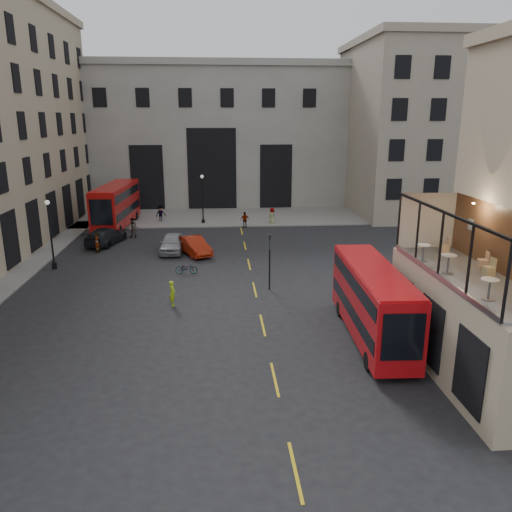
{
  "coord_description": "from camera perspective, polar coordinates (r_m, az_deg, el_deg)",
  "views": [
    {
      "loc": [
        -4.36,
        -19.76,
        11.24
      ],
      "look_at": [
        -2.09,
        9.73,
        3.0
      ],
      "focal_mm": 35.0,
      "sensor_mm": 36.0,
      "label": 1
    }
  ],
  "objects": [
    {
      "name": "bus_near",
      "position": [
        26.52,
        13.16,
        -4.83
      ],
      "size": [
        2.6,
        9.81,
        3.88
      ],
      "color": "#B70C11",
      "rests_on": "ground"
    },
    {
      "name": "cafe_chair_d",
      "position": [
        27.03,
        20.74,
        0.86
      ],
      "size": [
        0.43,
        0.43,
        0.81
      ],
      "color": "#DEAE80",
      "rests_on": "cafe_floor"
    },
    {
      "name": "ground",
      "position": [
        23.14,
        7.23,
        -13.62
      ],
      "size": [
        140.0,
        140.0,
        0.0
      ],
      "primitive_type": "plane",
      "color": "black",
      "rests_on": "ground"
    },
    {
      "name": "pedestrian_e",
      "position": [
        44.64,
        -17.72,
        1.42
      ],
      "size": [
        0.48,
        0.69,
        1.79
      ],
      "primitive_type": "imported",
      "rotation": [
        0.0,
        0.0,
        4.63
      ],
      "color": "gray",
      "rests_on": "ground"
    },
    {
      "name": "gateway",
      "position": [
        67.77,
        -5.1,
        13.94
      ],
      "size": [
        35.0,
        10.6,
        18.0
      ],
      "color": "#A19D96",
      "rests_on": "ground"
    },
    {
      "name": "pedestrian_a",
      "position": [
        49.35,
        -13.84,
        3.11
      ],
      "size": [
        1.13,
        0.98,
        1.96
      ],
      "primitive_type": "imported",
      "rotation": [
        0.0,
        0.0,
        -0.29
      ],
      "color": "gray",
      "rests_on": "ground"
    },
    {
      "name": "car_c",
      "position": [
        47.65,
        -16.8,
        2.2
      ],
      "size": [
        3.46,
        5.7,
        1.55
      ],
      "primitive_type": "imported",
      "rotation": [
        0.0,
        0.0,
        2.88
      ],
      "color": "black",
      "rests_on": "ground"
    },
    {
      "name": "cafe_chair_c",
      "position": [
        24.85,
        24.5,
        -0.78
      ],
      "size": [
        0.46,
        0.46,
        0.81
      ],
      "color": "#DDAC80",
      "rests_on": "cafe_floor"
    },
    {
      "name": "traffic_light_near",
      "position": [
        33.13,
        1.57,
        0.13
      ],
      "size": [
        0.16,
        0.2,
        3.8
      ],
      "color": "black",
      "rests_on": "ground"
    },
    {
      "name": "street_lamp_a",
      "position": [
        40.79,
        -22.36,
        1.85
      ],
      "size": [
        0.36,
        0.36,
        5.33
      ],
      "color": "black",
      "rests_on": "ground"
    },
    {
      "name": "host_frontage",
      "position": [
        24.27,
        22.76,
        -7.45
      ],
      "size": [
        3.0,
        11.0,
        4.5
      ],
      "primitive_type": "cube",
      "color": "tan",
      "rests_on": "ground"
    },
    {
      "name": "cafe_chair_b",
      "position": [
        23.74,
        25.06,
        -1.54
      ],
      "size": [
        0.46,
        0.46,
        0.83
      ],
      "color": "#D0B678",
      "rests_on": "cafe_floor"
    },
    {
      "name": "pedestrian_b",
      "position": [
        56.22,
        -10.83,
        4.75
      ],
      "size": [
        1.42,
        1.25,
        1.91
      ],
      "primitive_type": "imported",
      "rotation": [
        0.0,
        0.0,
        0.55
      ],
      "color": "gray",
      "rests_on": "ground"
    },
    {
      "name": "cyclist",
      "position": [
        31.21,
        -9.53,
        -4.2
      ],
      "size": [
        0.46,
        0.63,
        1.59
      ],
      "primitive_type": "imported",
      "rotation": [
        0.0,
        0.0,
        1.72
      ],
      "color": "#AAD516",
      "rests_on": "ground"
    },
    {
      "name": "pedestrian_c",
      "position": [
        52.67,
        -1.27,
        4.16
      ],
      "size": [
        1.03,
        0.57,
        1.66
      ],
      "primitive_type": "imported",
      "rotation": [
        0.0,
        0.0,
        3.32
      ],
      "color": "gray",
      "rests_on": "ground"
    },
    {
      "name": "pavement_far",
      "position": [
        58.85,
        -5.95,
        4.53
      ],
      "size": [
        40.0,
        12.0,
        0.12
      ],
      "primitive_type": "cube",
      "color": "slate",
      "rests_on": "ground"
    },
    {
      "name": "bus_far",
      "position": [
        54.47,
        -15.69,
        5.77
      ],
      "size": [
        3.19,
        11.35,
        4.48
      ],
      "color": "#AB0D0B",
      "rests_on": "ground"
    },
    {
      "name": "cafe_table_mid",
      "position": [
        23.38,
        21.13,
        -0.55
      ],
      "size": [
        0.69,
        0.69,
        0.86
      ],
      "color": "beige",
      "rests_on": "cafe_floor"
    },
    {
      "name": "cafe_table_near",
      "position": [
        20.66,
        25.14,
        -3.13
      ],
      "size": [
        0.65,
        0.65,
        0.82
      ],
      "color": "silver",
      "rests_on": "cafe_floor"
    },
    {
      "name": "street_lamp_b",
      "position": [
        54.5,
        -6.11,
        6.14
      ],
      "size": [
        0.36,
        0.36,
        5.33
      ],
      "color": "black",
      "rests_on": "ground"
    },
    {
      "name": "building_right",
      "position": [
        64.51,
        18.34,
        14.06
      ],
      "size": [
        16.6,
        18.6,
        20.0
      ],
      "color": "gray",
      "rests_on": "ground"
    },
    {
      "name": "cafe_floor",
      "position": [
        23.52,
        23.34,
        -2.27
      ],
      "size": [
        3.0,
        10.0,
        0.1
      ],
      "primitive_type": "cube",
      "color": "slate",
      "rests_on": "host_frontage"
    },
    {
      "name": "traffic_light_far",
      "position": [
        49.71,
        -16.75,
        4.69
      ],
      "size": [
        0.16,
        0.2,
        3.8
      ],
      "color": "black",
      "rests_on": "ground"
    },
    {
      "name": "pedestrian_d",
      "position": [
        54.39,
        1.84,
        4.59
      ],
      "size": [
        1.0,
        1.03,
        1.78
      ],
      "primitive_type": "imported",
      "rotation": [
        0.0,
        0.0,
        2.28
      ],
      "color": "gray",
      "rests_on": "ground"
    },
    {
      "name": "car_b",
      "position": [
        42.56,
        -7.09,
        1.17
      ],
      "size": [
        3.33,
        4.78,
        1.49
      ],
      "primitive_type": "imported",
      "rotation": [
        0.0,
        0.0,
        0.43
      ],
      "color": "#961C09",
      "rests_on": "ground"
    },
    {
      "name": "cafe_table_far",
      "position": [
        25.07,
        18.57,
        0.64
      ],
      "size": [
        0.64,
        0.64,
        0.8
      ],
      "color": "silver",
      "rests_on": "cafe_floor"
    },
    {
      "name": "car_a",
      "position": [
        43.59,
        -9.58,
        1.48
      ],
      "size": [
        1.99,
        4.71,
        1.59
      ],
      "primitive_type": "imported",
      "rotation": [
        0.0,
        0.0,
        -0.02
      ],
      "color": "#93969B",
      "rests_on": "ground"
    },
    {
      "name": "bicycle",
      "position": [
        37.42,
        -7.96,
        -1.39
      ],
      "size": [
        1.62,
        0.6,
        0.85
      ],
      "primitive_type": "imported",
      "rotation": [
        0.0,
        0.0,
        1.55
      ],
      "color": "gray",
      "rests_on": "ground"
    }
  ]
}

